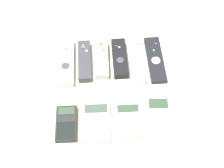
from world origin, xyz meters
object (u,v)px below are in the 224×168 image
(remote_1, at_px, (85,61))
(remote_2, at_px, (102,59))
(calculator_0, at_px, (66,124))
(calculator_1, at_px, (96,122))
(remote_4, at_px, (137,58))
(calculator_3, at_px, (159,120))
(remote_0, at_px, (66,63))
(calculator_2, at_px, (129,121))
(remote_3, at_px, (120,58))
(remote_5, at_px, (155,60))

(remote_1, bearing_deg, remote_2, 3.12)
(calculator_0, bearing_deg, calculator_1, 0.72)
(remote_2, bearing_deg, remote_4, 1.99)
(calculator_0, xyz_separation_m, calculator_3, (0.29, 0.00, -0.00))
(remote_0, distance_m, calculator_1, 0.25)
(remote_1, distance_m, calculator_0, 0.24)
(remote_2, xyz_separation_m, calculator_0, (-0.12, -0.24, -0.00))
(calculator_0, bearing_deg, calculator_2, 0.00)
(calculator_0, bearing_deg, remote_3, 53.16)
(calculator_1, relative_size, calculator_3, 0.83)
(remote_5, relative_size, calculator_0, 1.64)
(remote_4, bearing_deg, calculator_3, -79.49)
(remote_3, distance_m, calculator_0, 0.30)
(remote_5, height_order, calculator_0, same)
(calculator_0, distance_m, calculator_3, 0.29)
(remote_1, bearing_deg, remote_3, 1.85)
(remote_2, distance_m, calculator_1, 0.24)
(remote_1, relative_size, calculator_1, 1.22)
(remote_0, distance_m, remote_3, 0.19)
(remote_4, relative_size, calculator_3, 1.34)
(remote_0, xyz_separation_m, remote_5, (0.31, 0.00, -0.00))
(remote_1, xyz_separation_m, remote_5, (0.25, -0.00, -0.00))
(remote_0, distance_m, calculator_2, 0.30)
(remote_3, xyz_separation_m, remote_5, (0.12, -0.01, -0.00))
(calculator_3, bearing_deg, remote_1, 137.78)
(remote_3, relative_size, calculator_3, 0.98)
(remote_3, bearing_deg, remote_2, -179.43)
(remote_5, xyz_separation_m, calculator_2, (-0.11, -0.23, -0.00))
(remote_0, xyz_separation_m, remote_2, (0.12, 0.01, 0.00))
(remote_4, xyz_separation_m, calculator_0, (-0.24, -0.24, -0.00))
(remote_5, distance_m, calculator_3, 0.23)
(remote_0, height_order, remote_2, remote_2)
(remote_2, relative_size, calculator_0, 1.31)
(remote_0, relative_size, remote_3, 1.21)
(remote_1, height_order, remote_3, same)
(calculator_1, bearing_deg, remote_1, 99.03)
(remote_2, distance_m, remote_5, 0.19)
(remote_1, bearing_deg, calculator_1, -82.48)
(remote_1, relative_size, calculator_3, 1.01)
(remote_1, distance_m, calculator_3, 0.33)
(calculator_0, bearing_deg, remote_2, 63.87)
(remote_2, height_order, calculator_0, remote_2)
(remote_1, xyz_separation_m, remote_3, (0.12, 0.01, -0.00))
(remote_2, xyz_separation_m, remote_4, (0.12, 0.00, -0.00))
(calculator_3, bearing_deg, remote_5, 89.29)
(remote_0, height_order, calculator_1, remote_0)
(remote_0, relative_size, remote_4, 0.89)
(calculator_1, height_order, calculator_2, calculator_2)
(remote_2, relative_size, calculator_3, 0.95)
(remote_0, relative_size, calculator_1, 1.44)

